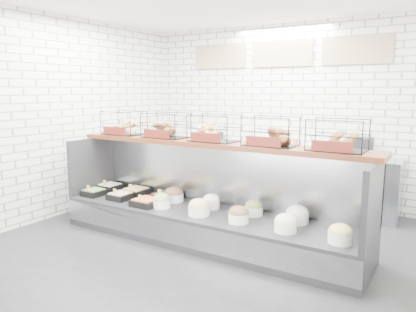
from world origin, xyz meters
The scene contains 5 objects.
ground centered at (0.00, 0.00, 0.00)m, with size 5.50×5.50×0.00m, color black.
room_shell centered at (0.00, 0.60, 2.06)m, with size 5.02×5.51×3.01m.
display_case centered at (0.00, 0.34, 0.33)m, with size 4.00×0.90×1.20m.
bagel_shelf centered at (0.00, 0.52, 1.38)m, with size 4.10×0.50×0.40m.
prep_counter centered at (0.00, 2.43, 0.47)m, with size 4.00×0.60×1.20m.
Camera 1 is at (2.63, -3.84, 1.91)m, focal length 35.00 mm.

